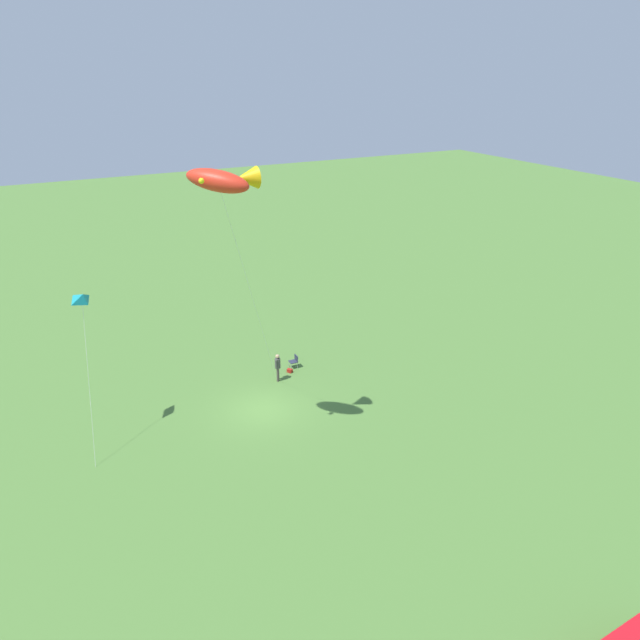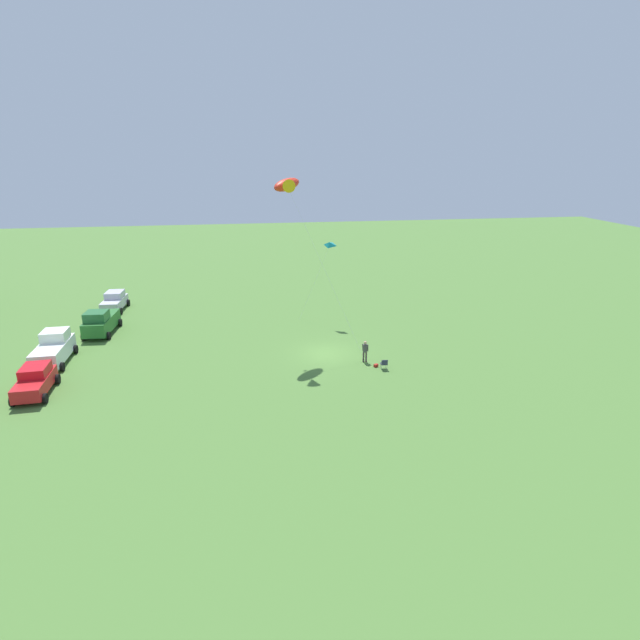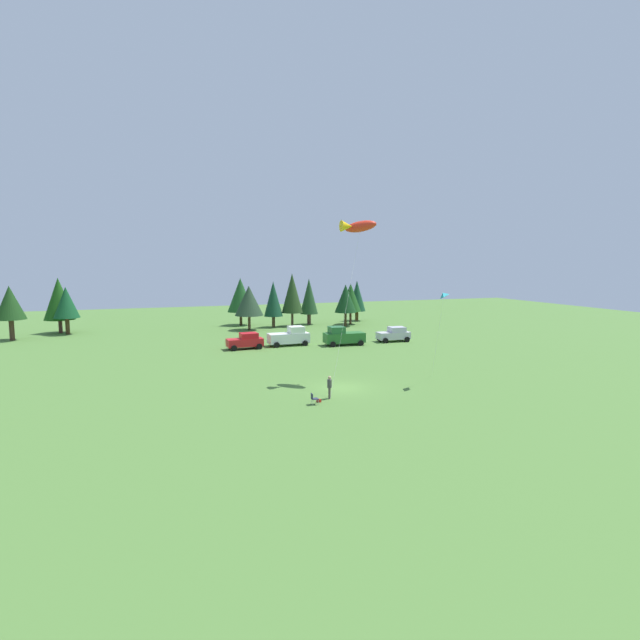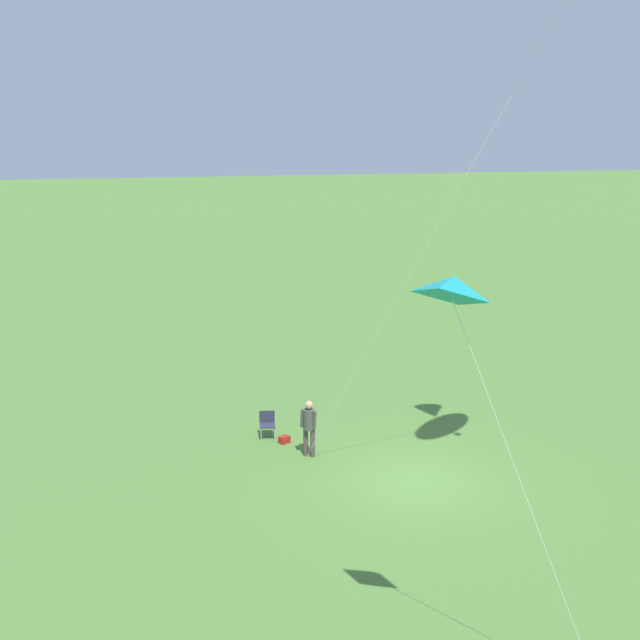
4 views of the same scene
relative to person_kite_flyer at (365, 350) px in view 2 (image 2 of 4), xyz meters
name	(u,v)px [view 2 (image 2 of 4)]	position (x,y,z in m)	size (l,w,h in m)	color
ground_plane	(326,353)	(2.17, 2.72, -1.02)	(160.00, 160.00, 0.00)	#4C7633
person_kite_flyer	(365,350)	(0.00, 0.00, 0.00)	(0.46, 0.51, 1.74)	#4A3E3D
folding_chair	(384,363)	(-1.64, -1.10, -0.53)	(0.50, 0.50, 0.82)	#2A2E44
backpack_on_grass	(376,365)	(-1.08, -0.63, -0.91)	(0.32, 0.22, 0.22)	#A12016
car_red_sedan	(35,381)	(-1.80, 23.51, -0.07)	(4.29, 2.40, 1.89)	red
truck_white_pickup	(54,349)	(3.81, 24.12, 0.08)	(5.04, 2.48, 2.34)	white
truck_green_flatbed	(101,322)	(10.06, 22.13, 0.08)	(5.11, 2.64, 2.34)	#286829
car_silver_compact	(114,301)	(17.37, 22.57, -0.07)	(4.28, 2.38, 1.89)	silver
kite_large_fish	(287,185)	(4.54, 5.44, 12.28)	(6.29, 6.95, 13.96)	red
kite_delta_teal	(329,244)	(10.40, 1.08, 6.51)	(1.56, 3.45, 7.87)	teal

